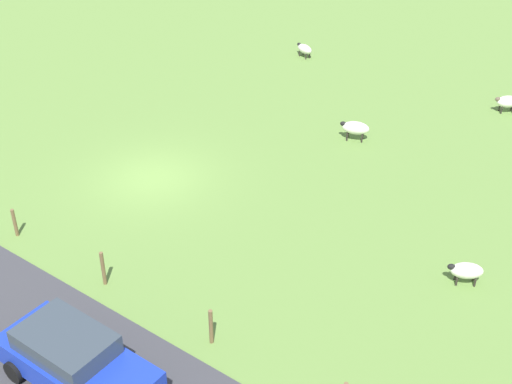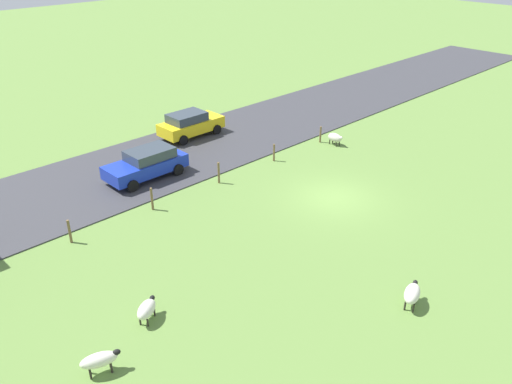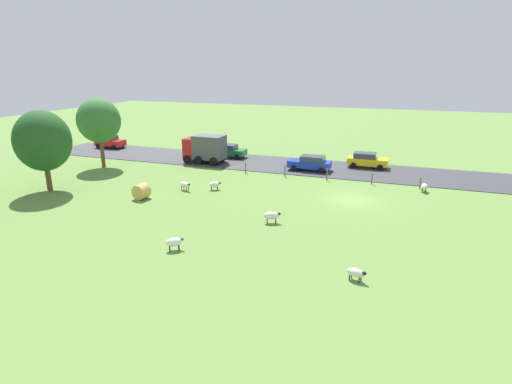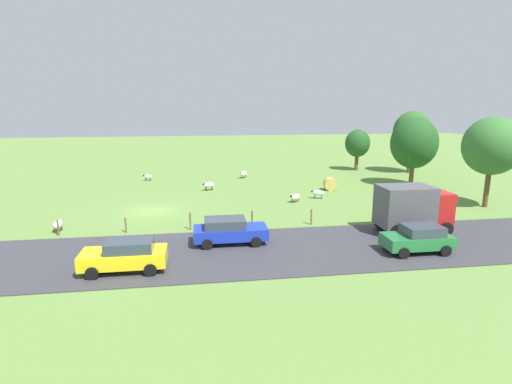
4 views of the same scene
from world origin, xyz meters
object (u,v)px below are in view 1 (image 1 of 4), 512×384
(sheep_0, at_px, (466,271))
(car_3, at_px, (75,359))
(sheep_4, at_px, (304,49))
(sheep_2, at_px, (355,128))
(sheep_1, at_px, (508,102))

(sheep_0, relative_size, car_3, 0.25)
(sheep_4, bearing_deg, car_3, 18.33)
(car_3, bearing_deg, sheep_0, 146.22)
(sheep_2, distance_m, sheep_4, 9.28)
(sheep_0, height_order, sheep_2, sheep_2)
(sheep_2, height_order, sheep_4, sheep_2)
(sheep_2, relative_size, car_3, 0.28)
(sheep_0, bearing_deg, sheep_2, -129.53)
(sheep_1, bearing_deg, car_3, -8.89)
(sheep_4, bearing_deg, sheep_0, 48.41)
(sheep_2, height_order, car_3, car_3)
(sheep_2, distance_m, car_3, 16.13)
(sheep_1, height_order, sheep_2, sheep_2)
(sheep_4, distance_m, car_3, 23.72)
(sheep_2, bearing_deg, sheep_0, 50.47)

